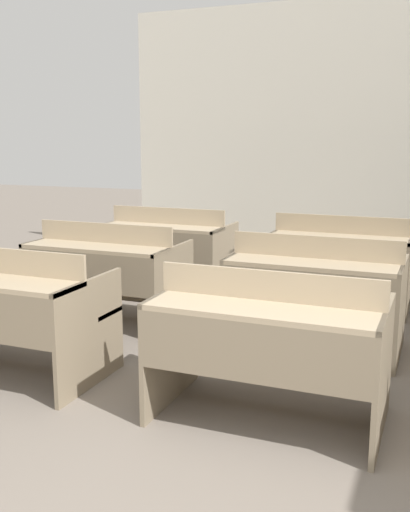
{
  "coord_description": "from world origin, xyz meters",
  "views": [
    {
      "loc": [
        0.66,
        -1.35,
        1.54
      ],
      "look_at": [
        -0.85,
        2.41,
        0.74
      ],
      "focal_mm": 42.0,
      "sensor_mm": 36.0,
      "label": 1
    }
  ],
  "objects_px": {
    "bench_second_left": "(106,270)",
    "bench_second_center": "(315,289)",
    "bench_third_left": "(168,246)",
    "bench_front_center": "(268,341)",
    "bench_third_center": "(341,258)",
    "bench_front_left": "(7,307)"
  },
  "relations": [
    {
      "from": "bench_third_left",
      "to": "bench_second_left",
      "type": "bearing_deg",
      "value": -90.01
    },
    {
      "from": "bench_second_left",
      "to": "bench_second_center",
      "type": "relative_size",
      "value": 1.0
    },
    {
      "from": "bench_third_left",
      "to": "bench_third_center",
      "type": "distance_m",
      "value": 1.74
    },
    {
      "from": "bench_second_center",
      "to": "bench_third_left",
      "type": "distance_m",
      "value": 2.13
    },
    {
      "from": "bench_front_left",
      "to": "bench_second_left",
      "type": "xyz_separation_m",
      "value": [
        0.0,
        1.23,
        0.0
      ]
    },
    {
      "from": "bench_front_center",
      "to": "bench_second_center",
      "type": "relative_size",
      "value": 1.0
    },
    {
      "from": "bench_front_left",
      "to": "bench_third_center",
      "type": "height_order",
      "value": "same"
    },
    {
      "from": "bench_second_center",
      "to": "bench_third_center",
      "type": "xyz_separation_m",
      "value": [
        -0.01,
        1.22,
        0.0
      ]
    },
    {
      "from": "bench_second_left",
      "to": "bench_second_center",
      "type": "distance_m",
      "value": 1.75
    },
    {
      "from": "bench_front_left",
      "to": "bench_front_center",
      "type": "relative_size",
      "value": 1.0
    },
    {
      "from": "bench_third_left",
      "to": "bench_second_center",
      "type": "bearing_deg",
      "value": -34.49
    },
    {
      "from": "bench_second_left",
      "to": "bench_third_left",
      "type": "relative_size",
      "value": 1.0
    },
    {
      "from": "bench_second_left",
      "to": "bench_third_left",
      "type": "distance_m",
      "value": 1.2
    },
    {
      "from": "bench_front_left",
      "to": "bench_front_center",
      "type": "height_order",
      "value": "same"
    },
    {
      "from": "bench_second_left",
      "to": "bench_second_center",
      "type": "xyz_separation_m",
      "value": [
        1.75,
        -0.0,
        0.0
      ]
    },
    {
      "from": "bench_second_left",
      "to": "bench_third_left",
      "type": "height_order",
      "value": "same"
    },
    {
      "from": "bench_third_left",
      "to": "bench_front_center",
      "type": "bearing_deg",
      "value": -54.23
    },
    {
      "from": "bench_third_center",
      "to": "bench_front_left",
      "type": "bearing_deg",
      "value": -125.33
    },
    {
      "from": "bench_third_left",
      "to": "bench_third_center",
      "type": "bearing_deg",
      "value": 0.67
    },
    {
      "from": "bench_front_left",
      "to": "bench_second_left",
      "type": "relative_size",
      "value": 1.0
    },
    {
      "from": "bench_front_left",
      "to": "bench_second_center",
      "type": "bearing_deg",
      "value": 35.05
    },
    {
      "from": "bench_front_center",
      "to": "bench_third_center",
      "type": "xyz_separation_m",
      "value": [
        -0.02,
        2.45,
        0.0
      ]
    }
  ]
}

